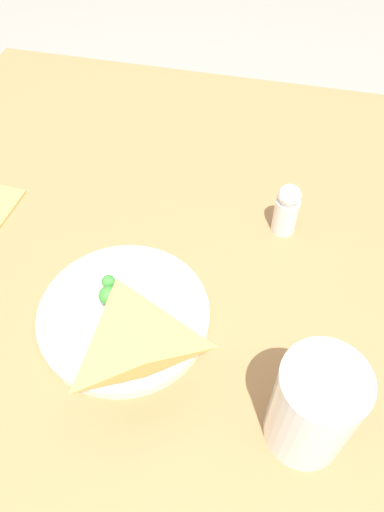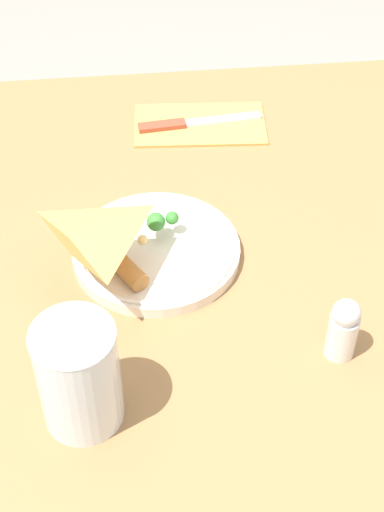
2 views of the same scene
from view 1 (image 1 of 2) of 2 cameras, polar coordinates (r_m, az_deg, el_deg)
The scene contains 5 objects.
ground_plane at distance 1.33m, azimuth -2.43°, elevation -20.39°, with size 6.00×6.00×0.00m, color gray.
dining_table at distance 0.77m, azimuth -3.98°, elevation -5.83°, with size 0.95×0.89×0.73m.
plate_pizza at distance 0.62m, azimuth -7.80°, elevation -6.56°, with size 0.21×0.21×0.06m.
milk_glass at distance 0.52m, azimuth 13.62°, elevation -16.65°, with size 0.08×0.08×0.13m.
salt_shaker at distance 0.70m, azimuth 10.77°, elevation 5.31°, with size 0.03×0.03×0.08m.
Camera 1 is at (-0.39, -0.14, 1.26)m, focal length 35.00 mm.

